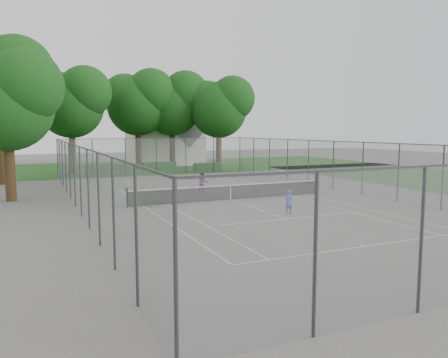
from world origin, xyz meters
name	(u,v)px	position (x,y,z in m)	size (l,w,h in m)	color
ground	(231,200)	(0.00, 0.00, 0.00)	(120.00, 120.00, 0.00)	#5F5D5A
grass_far	(136,167)	(0.00, 26.00, 0.00)	(60.00, 20.00, 0.00)	#1B4A15
court_markings	(231,200)	(0.00, 0.00, 0.01)	(11.03, 23.83, 0.01)	silver
tennis_net	(231,192)	(0.00, 0.00, 0.51)	(12.87, 0.10, 1.10)	black
perimeter_fence	(231,171)	(0.00, 0.00, 1.81)	(18.08, 34.08, 3.52)	#38383D
tree_far_left	(72,100)	(-7.26, 20.97, 7.18)	(7.27, 6.64, 10.45)	#372414
tree_far_midleft	(138,100)	(-0.10, 23.69, 7.50)	(7.60, 6.94, 10.92)	#372414
tree_far_midright	(173,102)	(3.78, 23.56, 7.47)	(7.56, 6.91, 10.87)	#372414
tree_far_right	(220,105)	(8.17, 20.40, 7.00)	(7.09, 6.47, 10.19)	#372414
tree_side_back	(0,83)	(-13.10, 14.29, 7.92)	(8.01, 7.32, 11.52)	#372414
tree_side_front	(7,97)	(-12.30, 4.96, 6.23)	(6.31, 5.77, 9.08)	#372414
hedge_left	(109,170)	(-4.42, 17.96, 0.54)	(4.36, 1.31, 1.09)	#194F1A
hedge_mid	(159,167)	(0.71, 18.70, 0.53)	(3.37, 0.96, 1.06)	#194F1A
hedge_right	(208,167)	(5.81, 18.18, 0.43)	(2.84, 1.04, 0.85)	#194F1A
house	(165,130)	(4.28, 28.63, 4.30)	(8.59, 6.66, 10.69)	white
girl_player	(289,202)	(0.79, -5.36, 0.64)	(0.47, 0.31, 1.28)	blue
woman_player	(203,183)	(-0.56, 3.28, 0.73)	(0.71, 0.55, 1.46)	#722669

